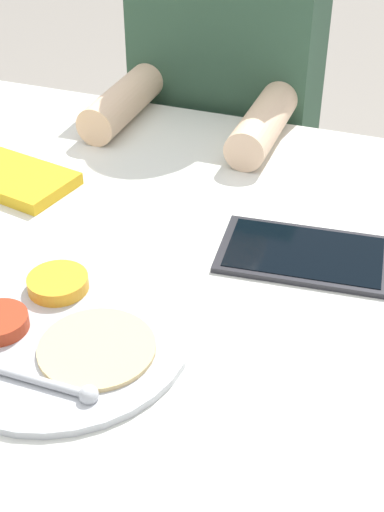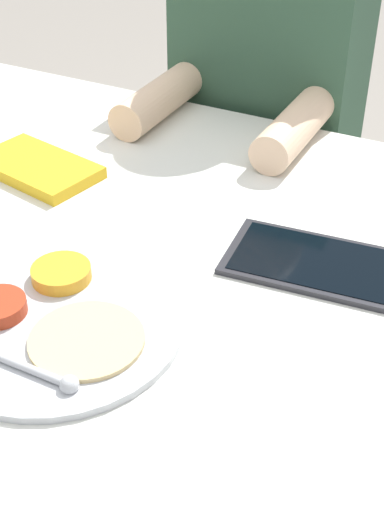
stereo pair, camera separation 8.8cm
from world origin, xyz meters
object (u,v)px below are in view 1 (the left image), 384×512
tablet_device (304,254)px  person_diner (224,159)px  red_notebook (11,178)px  thali_tray (60,330)px

tablet_device → person_diner: bearing=118.2°
red_notebook → person_diner: bearing=67.4°
tablet_device → thali_tray: bearing=-132.4°
person_diner → thali_tray: bearing=-86.5°
thali_tray → red_notebook: bearing=130.3°
thali_tray → person_diner: person_diner is taller
red_notebook → person_diner: (0.21, 0.49, -0.17)m
red_notebook → tablet_device: 0.49m
red_notebook → tablet_device: size_ratio=0.91×
thali_tray → tablet_device: (0.24, 0.26, -0.00)m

